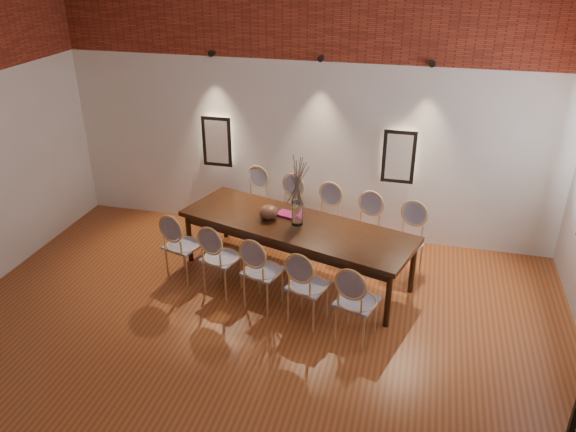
% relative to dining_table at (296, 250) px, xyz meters
% --- Properties ---
extents(floor, '(7.00, 7.00, 0.02)m').
position_rel_dining_table_xyz_m(floor, '(-0.17, -2.20, -0.39)').
color(floor, '#984C23').
rests_on(floor, ground).
extents(wall_back, '(7.00, 0.10, 4.00)m').
position_rel_dining_table_xyz_m(wall_back, '(-0.17, 1.35, 1.62)').
color(wall_back, silver).
rests_on(wall_back, ground).
extents(brick_band_back, '(7.00, 0.02, 1.50)m').
position_rel_dining_table_xyz_m(brick_band_back, '(-0.17, 1.28, 2.88)').
color(brick_band_back, maroon).
rests_on(brick_band_back, ground).
extents(niche_left, '(0.36, 0.06, 0.66)m').
position_rel_dining_table_xyz_m(niche_left, '(-1.47, 1.25, 0.93)').
color(niche_left, '#FFEAC6').
rests_on(niche_left, wall_back).
extents(niche_right, '(0.36, 0.06, 0.66)m').
position_rel_dining_table_xyz_m(niche_right, '(1.13, 1.25, 0.93)').
color(niche_right, '#FFEAC6').
rests_on(niche_right, wall_back).
extents(spot_fixture_left, '(0.08, 0.10, 0.08)m').
position_rel_dining_table_xyz_m(spot_fixture_left, '(-1.47, 1.22, 2.17)').
color(spot_fixture_left, black).
rests_on(spot_fixture_left, wall_back).
extents(spot_fixture_mid, '(0.08, 0.10, 0.08)m').
position_rel_dining_table_xyz_m(spot_fixture_mid, '(0.03, 1.22, 2.17)').
color(spot_fixture_mid, black).
rests_on(spot_fixture_mid, wall_back).
extents(spot_fixture_right, '(0.08, 0.10, 0.08)m').
position_rel_dining_table_xyz_m(spot_fixture_right, '(1.43, 1.22, 2.17)').
color(spot_fixture_right, black).
rests_on(spot_fixture_right, wall_back).
extents(dining_table, '(3.14, 1.77, 0.75)m').
position_rel_dining_table_xyz_m(dining_table, '(0.00, 0.00, 0.00)').
color(dining_table, black).
rests_on(dining_table, floor).
extents(chair_near_a, '(0.55, 0.55, 0.94)m').
position_rel_dining_table_xyz_m(chair_near_a, '(-1.36, -0.39, 0.09)').
color(chair_near_a, tan).
rests_on(chair_near_a, floor).
extents(chair_near_b, '(0.55, 0.55, 0.94)m').
position_rel_dining_table_xyz_m(chair_near_b, '(-0.79, -0.56, 0.09)').
color(chair_near_b, tan).
rests_on(chair_near_b, floor).
extents(chair_near_c, '(0.55, 0.55, 0.94)m').
position_rel_dining_table_xyz_m(chair_near_c, '(-0.22, -0.73, 0.09)').
color(chair_near_c, tan).
rests_on(chair_near_c, floor).
extents(chair_near_d, '(0.55, 0.55, 0.94)m').
position_rel_dining_table_xyz_m(chair_near_d, '(0.36, -0.90, 0.09)').
color(chair_near_d, tan).
rests_on(chair_near_d, floor).
extents(chair_near_e, '(0.55, 0.55, 0.94)m').
position_rel_dining_table_xyz_m(chair_near_e, '(0.93, -1.07, 0.09)').
color(chair_near_e, tan).
rests_on(chair_near_e, floor).
extents(chair_far_a, '(0.55, 0.55, 0.94)m').
position_rel_dining_table_xyz_m(chair_far_a, '(-0.93, 1.07, 0.09)').
color(chair_far_a, tan).
rests_on(chair_far_a, floor).
extents(chair_far_b, '(0.55, 0.55, 0.94)m').
position_rel_dining_table_xyz_m(chair_far_b, '(-0.36, 0.90, 0.09)').
color(chair_far_b, tan).
rests_on(chair_far_b, floor).
extents(chair_far_c, '(0.55, 0.55, 0.94)m').
position_rel_dining_table_xyz_m(chair_far_c, '(0.22, 0.73, 0.09)').
color(chair_far_c, tan).
rests_on(chair_far_c, floor).
extents(chair_far_d, '(0.55, 0.55, 0.94)m').
position_rel_dining_table_xyz_m(chair_far_d, '(0.79, 0.56, 0.09)').
color(chair_far_d, tan).
rests_on(chair_far_d, floor).
extents(chair_far_e, '(0.55, 0.55, 0.94)m').
position_rel_dining_table_xyz_m(chair_far_e, '(1.36, 0.39, 0.09)').
color(chair_far_e, tan).
rests_on(chair_far_e, floor).
extents(vase, '(0.14, 0.14, 0.30)m').
position_rel_dining_table_xyz_m(vase, '(0.02, -0.01, 0.53)').
color(vase, silver).
rests_on(vase, dining_table).
extents(dried_branches, '(0.50, 0.50, 0.70)m').
position_rel_dining_table_xyz_m(dried_branches, '(0.02, -0.01, 0.98)').
color(dried_branches, '#4C382B').
rests_on(dried_branches, vase).
extents(bowl, '(0.24, 0.24, 0.18)m').
position_rel_dining_table_xyz_m(bowl, '(-0.37, 0.06, 0.46)').
color(bowl, brown).
rests_on(bowl, dining_table).
extents(book, '(0.30, 0.25, 0.03)m').
position_rel_dining_table_xyz_m(book, '(-0.16, 0.20, 0.39)').
color(book, '#8A124B').
rests_on(book, dining_table).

